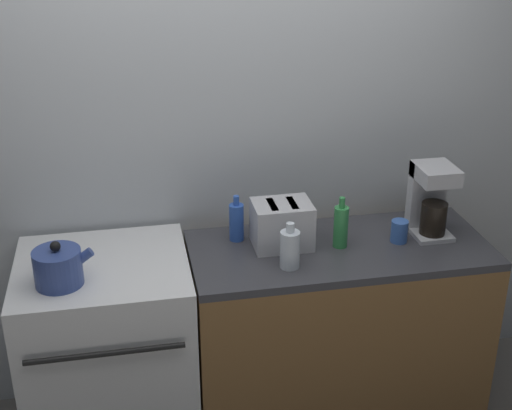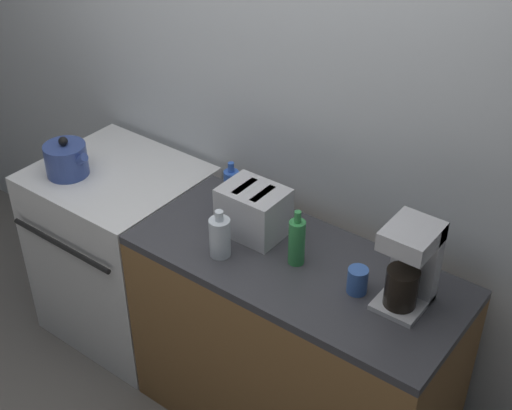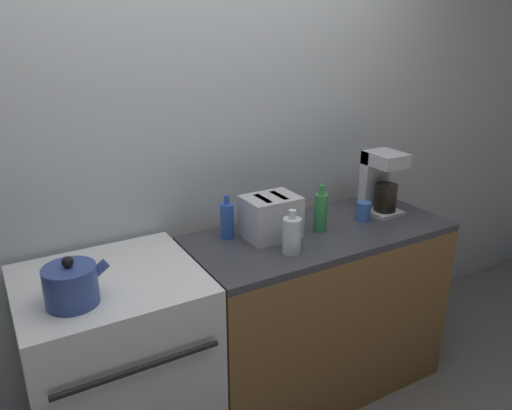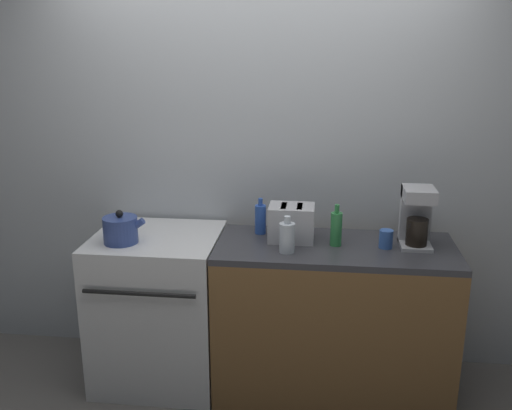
{
  "view_description": "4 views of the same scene",
  "coord_description": "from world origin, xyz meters",
  "px_view_note": "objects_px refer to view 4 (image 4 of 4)",
  "views": [
    {
      "loc": [
        -0.43,
        -2.38,
        2.39
      ],
      "look_at": [
        0.11,
        0.35,
        1.13
      ],
      "focal_mm": 50.0,
      "sensor_mm": 36.0,
      "label": 1
    },
    {
      "loc": [
        1.65,
        -1.51,
        2.64
      ],
      "look_at": [
        0.22,
        0.37,
        1.04
      ],
      "focal_mm": 50.0,
      "sensor_mm": 36.0,
      "label": 2
    },
    {
      "loc": [
        -0.94,
        -1.52,
        1.9
      ],
      "look_at": [
        0.14,
        0.35,
        1.1
      ],
      "focal_mm": 35.0,
      "sensor_mm": 36.0,
      "label": 3
    },
    {
      "loc": [
        0.38,
        -2.71,
        2.04
      ],
      "look_at": [
        0.02,
        0.34,
        1.13
      ],
      "focal_mm": 40.0,
      "sensor_mm": 36.0,
      "label": 4
    }
  ],
  "objects_px": {
    "toaster": "(291,223)",
    "stove": "(159,306)",
    "coffee_maker": "(417,215)",
    "bottle_green": "(336,228)",
    "bottle_clear": "(287,237)",
    "bottle_blue": "(260,219)",
    "kettle": "(121,230)",
    "cup_blue": "(386,239)"
  },
  "relations": [
    {
      "from": "bottle_green",
      "to": "coffee_maker",
      "type": "bearing_deg",
      "value": 6.99
    },
    {
      "from": "coffee_maker",
      "to": "bottle_blue",
      "type": "xyz_separation_m",
      "value": [
        -0.87,
        0.1,
        -0.08
      ]
    },
    {
      "from": "kettle",
      "to": "cup_blue",
      "type": "xyz_separation_m",
      "value": [
        1.47,
        0.09,
        -0.03
      ]
    },
    {
      "from": "stove",
      "to": "toaster",
      "type": "distance_m",
      "value": 0.96
    },
    {
      "from": "toaster",
      "to": "bottle_green",
      "type": "bearing_deg",
      "value": -13.55
    },
    {
      "from": "kettle",
      "to": "stove",
      "type": "bearing_deg",
      "value": 39.88
    },
    {
      "from": "coffee_maker",
      "to": "bottle_blue",
      "type": "bearing_deg",
      "value": 173.56
    },
    {
      "from": "bottle_green",
      "to": "bottle_blue",
      "type": "bearing_deg",
      "value": 160.84
    },
    {
      "from": "kettle",
      "to": "bottle_blue",
      "type": "height_order",
      "value": "bottle_blue"
    },
    {
      "from": "toaster",
      "to": "stove",
      "type": "bearing_deg",
      "value": -178.19
    },
    {
      "from": "coffee_maker",
      "to": "bottle_clear",
      "type": "xyz_separation_m",
      "value": [
        -0.7,
        -0.19,
        -0.09
      ]
    },
    {
      "from": "stove",
      "to": "bottle_blue",
      "type": "distance_m",
      "value": 0.82
    },
    {
      "from": "toaster",
      "to": "bottle_green",
      "type": "xyz_separation_m",
      "value": [
        0.25,
        -0.06,
        -0.0
      ]
    },
    {
      "from": "stove",
      "to": "bottle_green",
      "type": "relative_size",
      "value": 3.92
    },
    {
      "from": "toaster",
      "to": "bottle_clear",
      "type": "xyz_separation_m",
      "value": [
        -0.01,
        -0.2,
        -0.02
      ]
    },
    {
      "from": "bottle_clear",
      "to": "bottle_blue",
      "type": "bearing_deg",
      "value": 121.16
    },
    {
      "from": "bottle_clear",
      "to": "cup_blue",
      "type": "xyz_separation_m",
      "value": [
        0.54,
        0.13,
        -0.03
      ]
    },
    {
      "from": "toaster",
      "to": "cup_blue",
      "type": "distance_m",
      "value": 0.53
    },
    {
      "from": "bottle_green",
      "to": "bottle_blue",
      "type": "relative_size",
      "value": 1.1
    },
    {
      "from": "stove",
      "to": "bottle_green",
      "type": "bearing_deg",
      "value": -1.96
    },
    {
      "from": "bottle_blue",
      "to": "toaster",
      "type": "bearing_deg",
      "value": -26.11
    },
    {
      "from": "bottle_blue",
      "to": "bottle_green",
      "type": "bearing_deg",
      "value": -19.16
    },
    {
      "from": "stove",
      "to": "bottle_green",
      "type": "xyz_separation_m",
      "value": [
        1.04,
        -0.04,
        0.55
      ]
    },
    {
      "from": "cup_blue",
      "to": "kettle",
      "type": "bearing_deg",
      "value": -176.52
    },
    {
      "from": "kettle",
      "to": "bottle_clear",
      "type": "distance_m",
      "value": 0.94
    },
    {
      "from": "stove",
      "to": "kettle",
      "type": "relative_size",
      "value": 3.81
    },
    {
      "from": "stove",
      "to": "cup_blue",
      "type": "height_order",
      "value": "cup_blue"
    },
    {
      "from": "coffee_maker",
      "to": "bottle_green",
      "type": "bearing_deg",
      "value": -173.01
    },
    {
      "from": "stove",
      "to": "coffee_maker",
      "type": "relative_size",
      "value": 2.75
    },
    {
      "from": "coffee_maker",
      "to": "bottle_green",
      "type": "distance_m",
      "value": 0.45
    },
    {
      "from": "coffee_maker",
      "to": "bottle_clear",
      "type": "height_order",
      "value": "coffee_maker"
    },
    {
      "from": "bottle_blue",
      "to": "kettle",
      "type": "bearing_deg",
      "value": -161.87
    },
    {
      "from": "stove",
      "to": "toaster",
      "type": "bearing_deg",
      "value": 1.81
    },
    {
      "from": "bottle_green",
      "to": "bottle_clear",
      "type": "relative_size",
      "value": 1.16
    },
    {
      "from": "stove",
      "to": "bottle_green",
      "type": "distance_m",
      "value": 1.18
    },
    {
      "from": "bottle_clear",
      "to": "cup_blue",
      "type": "relative_size",
      "value": 2.0
    },
    {
      "from": "stove",
      "to": "bottle_green",
      "type": "height_order",
      "value": "bottle_green"
    },
    {
      "from": "coffee_maker",
      "to": "bottle_green",
      "type": "xyz_separation_m",
      "value": [
        -0.44,
        -0.05,
        -0.08
      ]
    },
    {
      "from": "bottle_blue",
      "to": "bottle_clear",
      "type": "relative_size",
      "value": 1.05
    },
    {
      "from": "stove",
      "to": "bottle_blue",
      "type": "xyz_separation_m",
      "value": [
        0.6,
        0.12,
        0.54
      ]
    },
    {
      "from": "coffee_maker",
      "to": "kettle",
      "type": "bearing_deg",
      "value": -174.74
    },
    {
      "from": "toaster",
      "to": "bottle_green",
      "type": "height_order",
      "value": "bottle_green"
    }
  ]
}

